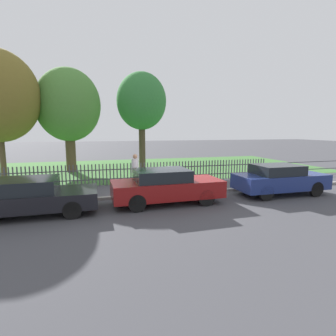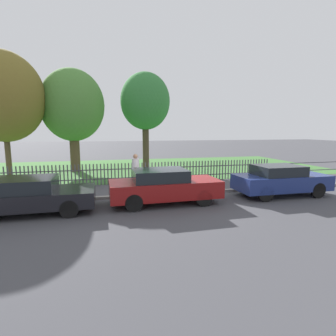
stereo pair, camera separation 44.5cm
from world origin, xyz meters
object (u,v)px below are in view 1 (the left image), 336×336
at_px(parked_car_silver_hatchback, 31,196).
at_px(tree_mid_park, 142,102).
at_px(pedestrian_near_fence, 135,169).
at_px(covered_motorcycle, 171,174).
at_px(tree_behind_motorcycle, 68,106).
at_px(parked_car_black_saloon, 166,186).
at_px(parked_car_navy_estate, 280,179).

relative_size(parked_car_silver_hatchback, tree_mid_park, 0.60).
height_order(parked_car_silver_hatchback, pedestrian_near_fence, pedestrian_near_fence).
bearing_deg(covered_motorcycle, tree_behind_motorcycle, 134.98).
height_order(parked_car_black_saloon, covered_motorcycle, parked_car_black_saloon).
xyz_separation_m(parked_car_silver_hatchback, pedestrian_near_fence, (4.08, 3.05, 0.33)).
relative_size(tree_behind_motorcycle, pedestrian_near_fence, 4.06).
xyz_separation_m(covered_motorcycle, tree_mid_park, (-0.33, 6.97, 4.41)).
relative_size(covered_motorcycle, pedestrian_near_fence, 1.06).
height_order(parked_car_navy_estate, tree_behind_motorcycle, tree_behind_motorcycle).
height_order(parked_car_black_saloon, pedestrian_near_fence, pedestrian_near_fence).
distance_m(parked_car_navy_estate, pedestrian_near_fence, 6.80).
bearing_deg(tree_behind_motorcycle, tree_mid_park, 7.00).
height_order(parked_car_navy_estate, pedestrian_near_fence, pedestrian_near_fence).
bearing_deg(tree_mid_park, parked_car_black_saloon, -94.62).
xyz_separation_m(parked_car_silver_hatchback, parked_car_black_saloon, (4.88, 0.15, 0.06)).
distance_m(parked_car_silver_hatchback, pedestrian_near_fence, 5.11).
distance_m(parked_car_silver_hatchback, parked_car_black_saloon, 4.88).
relative_size(parked_car_black_saloon, parked_car_navy_estate, 1.06).
distance_m(covered_motorcycle, tree_mid_park, 8.25).
height_order(parked_car_silver_hatchback, parked_car_navy_estate, parked_car_navy_estate).
distance_m(covered_motorcycle, pedestrian_near_fence, 2.02).
relative_size(parked_car_silver_hatchback, parked_car_navy_estate, 1.05).
bearing_deg(parked_car_silver_hatchback, parked_car_black_saloon, 0.95).
height_order(parked_car_black_saloon, tree_behind_motorcycle, tree_behind_motorcycle).
distance_m(parked_car_navy_estate, tree_mid_park, 11.97).
xyz_separation_m(parked_car_black_saloon, tree_behind_motorcycle, (-4.35, 9.60, 3.86)).
height_order(covered_motorcycle, tree_mid_park, tree_mid_park).
distance_m(parked_car_silver_hatchback, parked_car_navy_estate, 10.24).
xyz_separation_m(tree_mid_park, pedestrian_near_fence, (-1.63, -7.33, -4.05)).
height_order(parked_car_black_saloon, parked_car_navy_estate, parked_car_black_saloon).
xyz_separation_m(tree_behind_motorcycle, pedestrian_near_fence, (3.55, -6.70, -3.59)).
distance_m(parked_car_silver_hatchback, tree_mid_park, 12.63).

